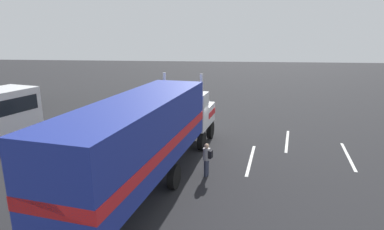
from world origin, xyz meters
TOP-DOWN VIEW (x-y plane):
  - ground_plane at (0.00, 0.00)m, footprint 120.00×120.00m
  - lane_stripe_near at (-2.37, -3.50)m, footprint 4.36×0.90m
  - lane_stripe_mid at (1.01, -6.05)m, footprint 4.34×1.08m
  - lane_stripe_far at (-1.29, -8.96)m, footprint 4.36×0.94m
  - semi_truck at (-5.70, 1.20)m, footprint 14.38×5.00m
  - person_bystander at (-4.61, -1.23)m, footprint 0.39×0.48m

SIDE VIEW (x-z plane):
  - ground_plane at x=0.00m, z-range 0.00..0.00m
  - lane_stripe_near at x=-2.37m, z-range 0.00..0.01m
  - lane_stripe_mid at x=1.01m, z-range 0.00..0.01m
  - lane_stripe_far at x=-1.29m, z-range 0.00..0.01m
  - person_bystander at x=-4.61m, z-range 0.08..1.71m
  - semi_truck at x=-5.70m, z-range 0.27..4.77m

